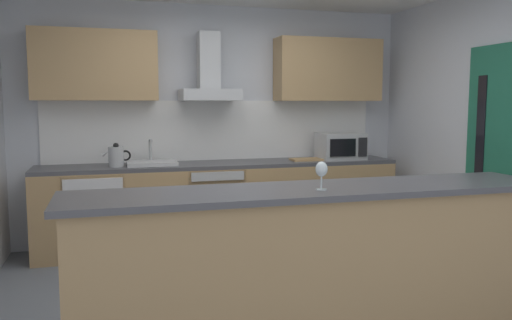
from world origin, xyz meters
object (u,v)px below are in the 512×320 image
range_hood (209,79)px  chopping_board (306,159)px  kettle (116,156)px  oven (213,204)px  microwave (341,146)px  sink (152,162)px  refrigerator (95,214)px  wine_glass (322,170)px

range_hood → chopping_board: size_ratio=2.12×
kettle → range_hood: 1.26m
oven → microwave: bearing=-1.1°
microwave → range_hood: (-1.47, 0.16, 0.74)m
sink → chopping_board: bearing=-1.2°
refrigerator → microwave: microwave is taller
sink → wine_glass: size_ratio=2.81×
sink → microwave: bearing=-1.1°
refrigerator → oven: bearing=0.1°
oven → chopping_board: 1.15m
oven → kettle: 1.12m
microwave → wine_glass: microwave is taller
refrigerator → chopping_board: (2.26, -0.02, 0.49)m
wine_glass → oven: bearing=95.0°
wine_glass → chopping_board: (0.85, 2.38, -0.21)m
wine_glass → refrigerator: bearing=120.5°
refrigerator → sink: bearing=1.4°
refrigerator → wine_glass: 2.87m
range_hood → sink: bearing=-169.4°
range_hood → chopping_board: range_hood is taller
oven → microwave: (1.47, -0.03, 0.59)m
kettle → chopping_board: (2.04, 0.01, -0.09)m
microwave → chopping_board: 0.43m
microwave → sink: microwave is taller
wine_glass → chopping_board: bearing=70.4°
refrigerator → microwave: 2.75m
refrigerator → kettle: bearing=-7.9°
oven → kettle: (-0.98, -0.03, 0.55)m
kettle → refrigerator: bearing=172.1°
range_hood → wine_glass: range_hood is taller
oven → kettle: kettle is taller
sink → range_hood: bearing=10.6°
oven → refrigerator: 1.20m
refrigerator → range_hood: size_ratio=1.18×
oven → chopping_board: bearing=-1.3°
range_hood → chopping_board: 1.38m
refrigerator → microwave: bearing=-0.5°
refrigerator → wine_glass: wine_glass is taller
wine_glass → range_hood: bearing=94.8°
refrigerator → sink: (0.57, 0.01, 0.50)m
microwave → wine_glass: 2.69m
refrigerator → chopping_board: size_ratio=2.50×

